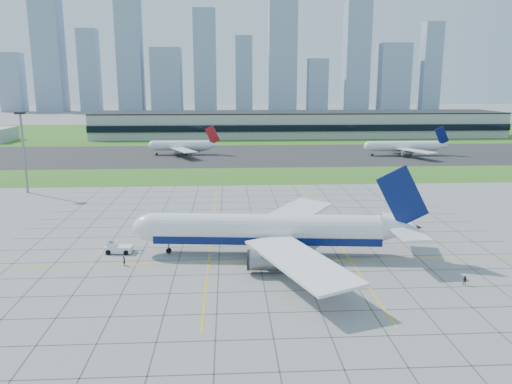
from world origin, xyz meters
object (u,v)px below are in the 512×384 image
crew_near (124,261)px  distant_jet_2 (404,146)px  airliner (269,230)px  crew_far (465,281)px  pushback_tug (118,248)px  distant_jet_1 (183,145)px  light_mast (23,142)px

crew_near → distant_jet_2: size_ratio=0.04×
airliner → crew_far: size_ratio=35.56×
pushback_tug → crew_near: bearing=-63.6°
airliner → crew_far: airliner is taller
crew_near → distant_jet_1: (-1.82, 150.53, 3.55)m
light_mast → crew_far: light_mast is taller
airliner → distant_jet_2: 157.20m
distant_jet_2 → light_mast: bearing=-153.3°
airliner → crew_far: bearing=-22.7°
crew_near → pushback_tug: bearing=29.7°
airliner → distant_jet_1: airliner is taller
distant_jet_2 → crew_far: bearing=-105.7°
light_mast → airliner: (72.16, -62.67, -11.05)m
crew_near → crew_far: size_ratio=1.10×
airliner → crew_near: size_ratio=32.33×
light_mast → crew_near: light_mast is taller
airliner → crew_near: bearing=-165.0°
distant_jet_1 → airliner: bearing=-78.3°
airliner → pushback_tug: bearing=-179.6°
distant_jet_2 → airliner: bearing=-119.1°
distant_jet_2 → pushback_tug: bearing=-128.7°
crew_near → distant_jet_2: 176.53m
distant_jet_1 → distant_jet_2: (106.56, -8.47, 0.00)m
airliner → distant_jet_2: airliner is taller
pushback_tug → crew_far: 67.10m
airliner → pushback_tug: (-31.16, 2.84, -4.13)m
distant_jet_2 → distant_jet_1: bearing=175.5°
crew_far → distant_jet_1: 175.20m
airliner → distant_jet_1: bearing=107.3°
airliner → distant_jet_1: (-30.12, 145.84, -0.65)m
pushback_tug → crew_far: bearing=-12.2°
pushback_tug → distant_jet_2: distant_jet_2 is taller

